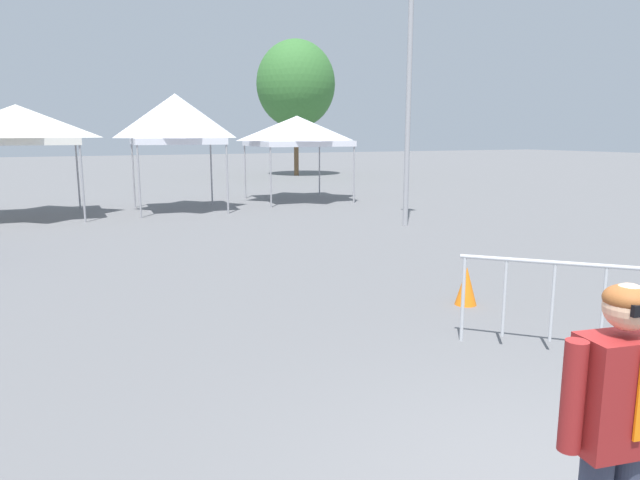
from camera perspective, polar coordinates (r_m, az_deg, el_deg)
canopy_tent_far_right at (r=19.10m, az=-27.93°, el=10.12°), size 3.34×3.34×3.33m
canopy_tent_behind_center at (r=19.35m, az=-14.16°, el=11.60°), size 2.99×2.99×3.76m
canopy_tent_far_left at (r=21.67m, az=-2.29°, el=10.79°), size 3.45×3.45×3.15m
person_foreground at (r=3.34m, az=27.36°, el=-16.35°), size 0.64×0.31×1.78m
light_pole_opposite_side at (r=15.92m, az=8.92°, el=17.50°), size 0.36×0.36×7.79m
tree_behind_tents_center at (r=35.20m, az=-2.43°, el=15.25°), size 4.67×4.67×7.98m
crowd_barrier_by_lift at (r=7.05m, az=22.24°, el=-4.46°), size 1.51×1.53×1.08m
traffic_cone_lot_center at (r=8.70m, az=14.37°, el=-4.45°), size 0.32×0.32×0.57m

